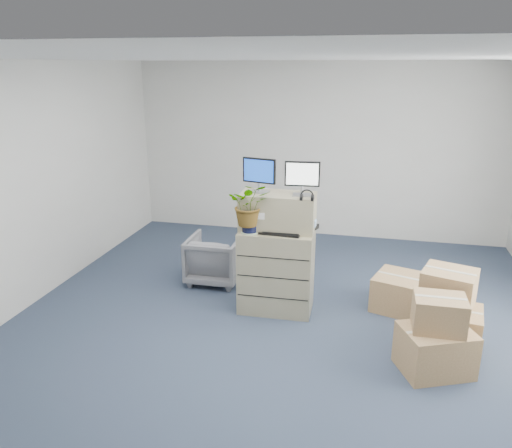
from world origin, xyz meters
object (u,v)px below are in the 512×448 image
object	(u,v)px
filing_cabinet_lower	(276,270)
potted_plant	(250,210)
keyboard	(280,233)
water_bottle	(289,219)
office_chair	(215,257)
monitor_right	(302,177)
monitor_left	(259,173)

from	to	relation	value
filing_cabinet_lower	potted_plant	size ratio (longest dim) A/B	1.73
keyboard	potted_plant	world-z (taller)	potted_plant
water_bottle	potted_plant	bearing A→B (deg)	-155.34
office_chair	keyboard	bearing A→B (deg)	144.29
filing_cabinet_lower	potted_plant	xyz separation A→B (m)	(-0.28, -0.14, 0.75)
monitor_right	office_chair	distance (m)	1.82
monitor_right	keyboard	size ratio (longest dim) A/B	0.84
monitor_left	potted_plant	bearing A→B (deg)	-94.49
monitor_left	monitor_right	distance (m)	0.48
monitor_left	monitor_right	bearing A→B (deg)	8.45
filing_cabinet_lower	potted_plant	bearing A→B (deg)	-154.40
potted_plant	monitor_left	bearing A→B (deg)	73.14
filing_cabinet_lower	water_bottle	xyz separation A→B (m)	(0.12, 0.04, 0.61)
monitor_right	potted_plant	xyz separation A→B (m)	(-0.54, -0.17, -0.36)
filing_cabinet_lower	keyboard	bearing A→B (deg)	-62.21
monitor_right	keyboard	bearing A→B (deg)	-153.28
monitor_right	office_chair	world-z (taller)	monitor_right
potted_plant	water_bottle	bearing A→B (deg)	24.66
monitor_right	office_chair	xyz separation A→B (m)	(-1.20, 0.57, -1.25)
filing_cabinet_lower	monitor_left	world-z (taller)	monitor_left
filing_cabinet_lower	keyboard	world-z (taller)	keyboard
keyboard	water_bottle	size ratio (longest dim) A/B	1.79
water_bottle	potted_plant	size ratio (longest dim) A/B	0.45
monitor_left	office_chair	size ratio (longest dim) A/B	0.56
monitor_left	keyboard	size ratio (longest dim) A/B	0.85
monitor_left	office_chair	distance (m)	1.54
office_chair	monitor_right	bearing A→B (deg)	154.03
keyboard	office_chair	distance (m)	1.37
keyboard	water_bottle	distance (m)	0.20
water_bottle	office_chair	size ratio (longest dim) A/B	0.37
monitor_right	keyboard	xyz separation A→B (m)	(-0.21, -0.13, -0.61)
keyboard	water_bottle	world-z (taller)	water_bottle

